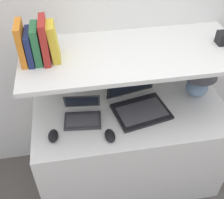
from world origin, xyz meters
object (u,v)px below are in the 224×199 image
laptop_large (138,102)px  book_orange (22,44)px  table_lamp (200,75)px  laptop_small (82,114)px  book_yellow (53,42)px  router_box (115,85)px  second_mouse (53,136)px  book_red (45,41)px  computer_mouse (110,136)px  book_green (37,44)px  book_navy (30,47)px

laptop_large → book_orange: book_orange is taller
table_lamp → laptop_small: size_ratio=1.13×
laptop_large → book_yellow: bearing=177.2°
laptop_large → book_yellow: book_yellow is taller
laptop_small → router_box: (0.25, 0.21, 0.04)m
second_mouse → book_red: (0.03, 0.20, 0.55)m
computer_mouse → book_green: bearing=144.2°
router_box → table_lamp: bearing=-10.2°
book_navy → second_mouse: bearing=-75.4°
router_box → second_mouse: bearing=-142.0°
second_mouse → book_red: size_ratio=0.44×
book_yellow → book_green: bearing=180.0°
computer_mouse → router_box: 0.42m
book_orange → book_yellow: bearing=0.0°
second_mouse → book_yellow: (0.08, 0.20, 0.53)m
table_lamp → router_box: table_lamp is taller
computer_mouse → book_orange: (-0.44, 0.26, 0.54)m
table_lamp → second_mouse: table_lamp is taller
computer_mouse → book_red: bearing=140.4°
laptop_large → table_lamp: bearing=8.9°
second_mouse → book_green: book_green is taller
table_lamp → book_yellow: (-0.95, -0.05, 0.37)m
table_lamp → computer_mouse: size_ratio=2.61×
book_green → book_red: (0.05, -0.00, 0.02)m
laptop_large → book_yellow: 0.71m
second_mouse → book_navy: size_ratio=0.59×
laptop_small → book_orange: book_orange is taller
laptop_small → book_red: size_ratio=1.06×
laptop_large → book_red: size_ratio=1.70×
table_lamp → book_orange: size_ratio=1.25×
laptop_small → router_box: same height
second_mouse → book_orange: bearing=114.1°
book_navy → table_lamp: bearing=2.4°
computer_mouse → router_box: bearing=75.8°
book_green → second_mouse: bearing=-86.2°
laptop_large → book_red: bearing=177.5°
book_orange → book_yellow: book_orange is taller
book_green → laptop_small: bearing=-16.9°
table_lamp → book_yellow: size_ratio=1.32×
book_green → book_yellow: 0.09m
book_yellow → laptop_large: bearing=-2.8°
table_lamp → laptop_large: table_lamp is taller
second_mouse → laptop_large: bearing=17.1°
computer_mouse → laptop_large: bearing=45.1°
table_lamp → book_orange: 1.18m
laptop_large → router_box: 0.22m
book_green → book_red: bearing=-0.0°
laptop_small → computer_mouse: laptop_small is taller
laptop_large → book_navy: size_ratio=2.27×
router_box → book_yellow: bearing=-158.1°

